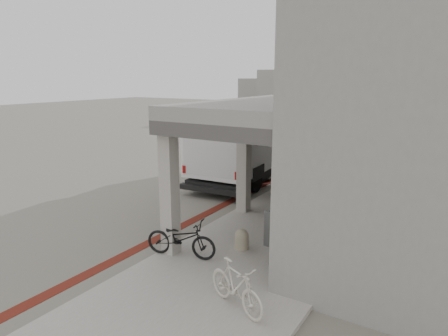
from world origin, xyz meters
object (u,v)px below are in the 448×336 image
Objects in this scene: utility_cabinet at (277,227)px; bicycle_cream at (236,286)px; bicycle_black at (181,238)px; fedex_truck at (251,137)px; bench at (302,245)px.

utility_cabinet reaches higher than bicycle_cream.
utility_cabinet is 2.70m from bicycle_black.
bicycle_cream is (5.07, -10.25, -1.32)m from fedex_truck.
fedex_truck is 4.15× the size of bench.
fedex_truck is 8.55× the size of utility_cabinet.
bicycle_black is (-2.70, -1.58, 0.16)m from bench.
bicycle_cream is (0.61, -3.35, -0.01)m from utility_cabinet.
bicycle_black is at bearing 83.86° from bicycle_cream.
bicycle_cream reaches higher than bicycle_black.
utility_cabinet is at bearing -55.09° from bicycle_black.
fedex_truck is at bearing 130.66° from utility_cabinet.
utility_cabinet is at bearing -60.96° from fedex_truck.
bench is 2.94m from bicycle_cream.
fedex_truck is 4.55× the size of bicycle_black.
utility_cabinet is 0.53× the size of bicycle_black.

